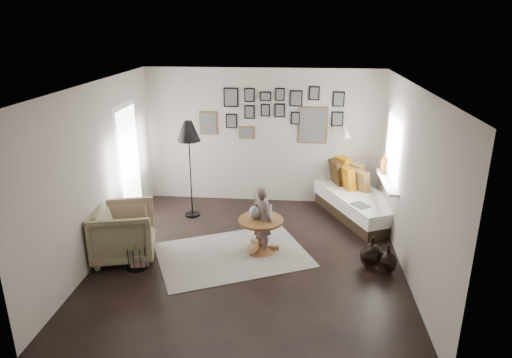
# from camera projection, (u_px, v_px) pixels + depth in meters

# --- Properties ---
(ground) EXTENTS (4.80, 4.80, 0.00)m
(ground) POSITION_uv_depth(u_px,v_px,m) (250.00, 258.00, 6.94)
(ground) COLOR black
(ground) RESTS_ON ground
(wall_back) EXTENTS (4.50, 0.00, 4.50)m
(wall_back) POSITION_uv_depth(u_px,v_px,m) (263.00, 137.00, 8.77)
(wall_back) COLOR #A0988C
(wall_back) RESTS_ON ground
(wall_front) EXTENTS (4.50, 0.00, 4.50)m
(wall_front) POSITION_uv_depth(u_px,v_px,m) (221.00, 260.00, 4.26)
(wall_front) COLOR #A0988C
(wall_front) RESTS_ON ground
(wall_left) EXTENTS (0.00, 4.80, 4.80)m
(wall_left) POSITION_uv_depth(u_px,v_px,m) (98.00, 172.00, 6.72)
(wall_left) COLOR #A0988C
(wall_left) RESTS_ON ground
(wall_right) EXTENTS (0.00, 4.80, 4.80)m
(wall_right) POSITION_uv_depth(u_px,v_px,m) (410.00, 182.00, 6.32)
(wall_right) COLOR #A0988C
(wall_right) RESTS_ON ground
(ceiling) EXTENTS (4.80, 4.80, 0.00)m
(ceiling) POSITION_uv_depth(u_px,v_px,m) (249.00, 85.00, 6.09)
(ceiling) COLOR white
(ceiling) RESTS_ON wall_back
(door_left) EXTENTS (0.00, 2.14, 2.14)m
(door_left) POSITION_uv_depth(u_px,v_px,m) (129.00, 164.00, 7.93)
(door_left) COLOR white
(door_left) RESTS_ON wall_left
(window_right) EXTENTS (0.15, 1.32, 1.30)m
(window_right) POSITION_uv_depth(u_px,v_px,m) (386.00, 176.00, 7.70)
(window_right) COLOR white
(window_right) RESTS_ON wall_right
(gallery_wall) EXTENTS (2.74, 0.03, 1.08)m
(gallery_wall) POSITION_uv_depth(u_px,v_px,m) (278.00, 114.00, 8.58)
(gallery_wall) COLOR brown
(gallery_wall) RESTS_ON wall_back
(wall_sconce) EXTENTS (0.18, 0.36, 0.16)m
(wall_sconce) POSITION_uv_depth(u_px,v_px,m) (346.00, 134.00, 8.33)
(wall_sconce) COLOR white
(wall_sconce) RESTS_ON wall_back
(rug) EXTENTS (2.66, 2.34, 0.01)m
(rug) POSITION_uv_depth(u_px,v_px,m) (233.00, 255.00, 7.02)
(rug) COLOR silver
(rug) RESTS_ON ground
(pedestal_table) EXTENTS (0.69, 0.69, 0.54)m
(pedestal_table) POSITION_uv_depth(u_px,v_px,m) (261.00, 237.00, 7.06)
(pedestal_table) COLOR brown
(pedestal_table) RESTS_ON ground
(vase) EXTENTS (0.20, 0.20, 0.49)m
(vase) POSITION_uv_depth(u_px,v_px,m) (256.00, 209.00, 6.94)
(vase) COLOR black
(vase) RESTS_ON pedestal_table
(candles) EXTENTS (0.12, 0.12, 0.26)m
(candles) POSITION_uv_depth(u_px,v_px,m) (268.00, 212.00, 6.92)
(candles) COLOR black
(candles) RESTS_ON pedestal_table
(daybed) EXTENTS (1.60, 2.15, 0.98)m
(daybed) POSITION_uv_depth(u_px,v_px,m) (358.00, 199.00, 8.37)
(daybed) COLOR black
(daybed) RESTS_ON ground
(magazine_on_daybed) EXTENTS (0.35, 0.37, 0.02)m
(magazine_on_daybed) POSITION_uv_depth(u_px,v_px,m) (360.00, 205.00, 7.72)
(magazine_on_daybed) COLOR black
(magazine_on_daybed) RESTS_ON daybed
(armchair) EXTENTS (1.11, 1.09, 0.83)m
(armchair) POSITION_uv_depth(u_px,v_px,m) (124.00, 232.00, 6.84)
(armchair) COLOR #74694E
(armchair) RESTS_ON ground
(armchair_cushion) EXTENTS (0.45, 0.46, 0.17)m
(armchair_cushion) POSITION_uv_depth(u_px,v_px,m) (126.00, 227.00, 6.86)
(armchair_cushion) COLOR beige
(armchair_cushion) RESTS_ON armchair
(floor_lamp) EXTENTS (0.41, 0.41, 1.77)m
(floor_lamp) POSITION_uv_depth(u_px,v_px,m) (189.00, 135.00, 7.96)
(floor_lamp) COLOR black
(floor_lamp) RESTS_ON ground
(magazine_basket) EXTENTS (0.38, 0.38, 0.37)m
(magazine_basket) POSITION_uv_depth(u_px,v_px,m) (137.00, 257.00, 6.61)
(magazine_basket) COLOR black
(magazine_basket) RESTS_ON ground
(demijohn_large) EXTENTS (0.33, 0.33, 0.49)m
(demijohn_large) POSITION_uv_depth(u_px,v_px,m) (371.00, 256.00, 6.60)
(demijohn_large) COLOR black
(demijohn_large) RESTS_ON ground
(demijohn_small) EXTENTS (0.29, 0.29, 0.45)m
(demijohn_small) POSITION_uv_depth(u_px,v_px,m) (387.00, 262.00, 6.48)
(demijohn_small) COLOR black
(demijohn_small) RESTS_ON ground
(child) EXTENTS (0.46, 0.47, 1.08)m
(child) POSITION_uv_depth(u_px,v_px,m) (263.00, 219.00, 6.98)
(child) COLOR #6E5957
(child) RESTS_ON ground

